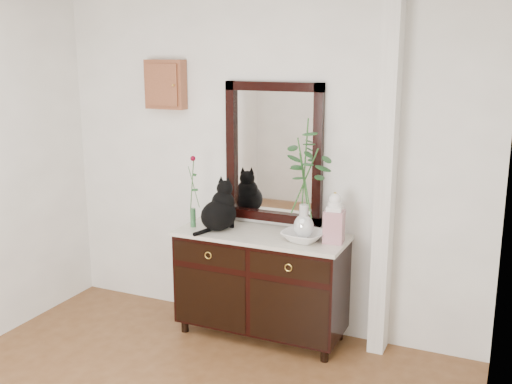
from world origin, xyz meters
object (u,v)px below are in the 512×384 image
at_px(lotus_bowl, 303,236).
at_px(sideboard, 261,279).
at_px(cat, 219,205).
at_px(ginger_jar, 334,217).

bearing_deg(lotus_bowl, sideboard, 172.89).
bearing_deg(cat, ginger_jar, 18.54).
height_order(sideboard, ginger_jar, ginger_jar).
height_order(sideboard, cat, cat).
distance_m(sideboard, lotus_bowl, 0.55).
xyz_separation_m(cat, ginger_jar, (0.92, 0.06, -0.01)).
bearing_deg(sideboard, cat, -173.95).
relative_size(cat, lotus_bowl, 1.27).
distance_m(cat, ginger_jar, 0.92).
distance_m(lotus_bowl, ginger_jar, 0.27).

